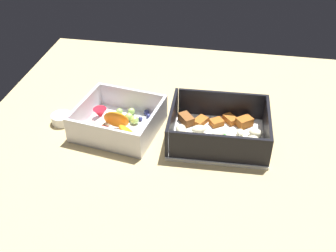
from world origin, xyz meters
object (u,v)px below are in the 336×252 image
pasta_container (218,130)px  fruit_bowl (118,122)px  paper_cup_liner (62,119)px  candy_bar (205,102)px

pasta_container → fruit_bowl: bearing=-179.7°
pasta_container → paper_cup_liner: size_ratio=4.66×
fruit_bowl → paper_cup_liner: 12.20cm
fruit_bowl → paper_cup_liner: bearing=178.5°
fruit_bowl → candy_bar: size_ratio=2.55×
pasta_container → paper_cup_liner: 32.24cm
paper_cup_liner → fruit_bowl: bearing=-1.5°
pasta_container → candy_bar: 12.65cm
fruit_bowl → paper_cup_liner: size_ratio=4.27×
fruit_bowl → candy_bar: bearing=38.1°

